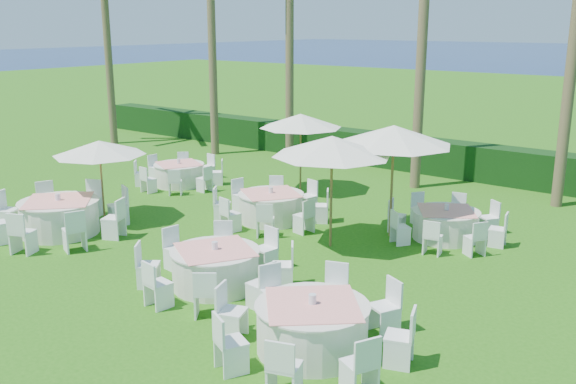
% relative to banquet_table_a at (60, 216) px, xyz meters
% --- Properties ---
extents(ground, '(120.00, 120.00, 0.00)m').
position_rel_banquet_table_a_xyz_m(ground, '(4.40, 0.13, -0.46)').
color(ground, '#215F10').
rests_on(ground, ground).
extents(hedge, '(34.00, 1.00, 1.20)m').
position_rel_banquet_table_a_xyz_m(hedge, '(4.40, 12.13, 0.14)').
color(hedge, black).
rests_on(hedge, ground).
extents(banquet_table_a, '(3.41, 3.41, 1.05)m').
position_rel_banquet_table_a_xyz_m(banquet_table_a, '(0.00, 0.00, 0.00)').
color(banquet_table_a, silver).
rests_on(banquet_table_a, ground).
extents(banquet_table_b, '(3.19, 3.19, 0.96)m').
position_rel_banquet_table_a_xyz_m(banquet_table_b, '(5.52, -0.09, -0.04)').
color(banquet_table_b, silver).
rests_on(banquet_table_b, ground).
extents(banquet_table_c, '(3.24, 3.24, 0.99)m').
position_rel_banquet_table_a_xyz_m(banquet_table_c, '(8.61, -1.06, -0.03)').
color(banquet_table_c, silver).
rests_on(banquet_table_c, ground).
extents(banquet_table_d, '(2.90, 2.90, 0.89)m').
position_rel_banquet_table_a_xyz_m(banquet_table_d, '(-1.30, 5.35, -0.08)').
color(banquet_table_d, silver).
rests_on(banquet_table_d, ground).
extents(banquet_table_e, '(3.11, 3.11, 0.94)m').
position_rel_banquet_table_a_xyz_m(banquet_table_e, '(3.60, 4.10, -0.05)').
color(banquet_table_e, silver).
rests_on(banquet_table_e, ground).
extents(banquet_table_f, '(2.91, 2.91, 0.89)m').
position_rel_banquet_table_a_xyz_m(banquet_table_f, '(7.98, 5.57, -0.08)').
color(banquet_table_f, silver).
rests_on(banquet_table_f, ground).
extents(umbrella_a, '(2.44, 2.44, 2.21)m').
position_rel_banquet_table_a_xyz_m(umbrella_a, '(0.01, 1.34, 1.56)').
color(umbrella_a, brown).
rests_on(umbrella_a, ground).
extents(umbrella_b, '(2.83, 2.83, 2.69)m').
position_rel_banquet_table_a_xyz_m(umbrella_b, '(6.02, 3.37, 1.99)').
color(umbrella_b, brown).
rests_on(umbrella_b, ground).
extents(umbrella_c, '(2.58, 2.58, 2.49)m').
position_rel_banquet_table_a_xyz_m(umbrella_c, '(2.38, 7.10, 1.81)').
color(umbrella_c, brown).
rests_on(umbrella_c, ground).
extents(umbrella_d, '(2.89, 2.89, 2.81)m').
position_rel_banquet_table_a_xyz_m(umbrella_d, '(6.78, 4.93, 2.11)').
color(umbrella_d, brown).
rests_on(umbrella_d, ground).
extents(palm_b, '(4.41, 4.06, 9.59)m').
position_rel_banquet_table_a_xyz_m(palm_b, '(-1.10, 11.13, 4.80)').
color(palm_b, brown).
rests_on(palm_b, ground).
extents(palm_d, '(4.35, 4.28, 9.31)m').
position_rel_banquet_table_a_xyz_m(palm_d, '(9.35, 10.34, 4.66)').
color(palm_d, brown).
rests_on(palm_d, ground).
extents(palm_f, '(4.12, 4.40, 7.23)m').
position_rel_banquet_table_a_xyz_m(palm_f, '(-9.25, 8.89, 3.59)').
color(palm_f, brown).
rests_on(palm_f, ground).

